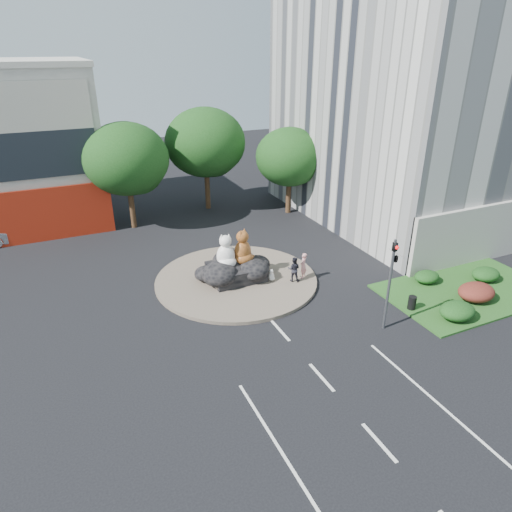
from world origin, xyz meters
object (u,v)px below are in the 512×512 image
at_px(kitten_white, 271,275).
at_px(kitten_calico, 218,281).
at_px(pedestrian_dark, 294,269).
at_px(litter_bin, 412,303).
at_px(cat_white, 226,250).
at_px(cat_tabby, 243,246).
at_px(pedestrian_pink, 303,265).

bearing_deg(kitten_white, kitten_calico, 158.40).
distance_m(pedestrian_dark, litter_bin, 7.04).
relative_size(cat_white, litter_bin, 2.84).
bearing_deg(kitten_calico, cat_tabby, 34.33).
bearing_deg(pedestrian_dark, litter_bin, 164.22).
bearing_deg(cat_tabby, kitten_calico, 170.00).
bearing_deg(cat_tabby, cat_white, 148.51).
bearing_deg(litter_bin, cat_white, 137.99).
distance_m(pedestrian_pink, pedestrian_dark, 0.77).
height_order(cat_tabby, pedestrian_dark, cat_tabby).
bearing_deg(cat_tabby, kitten_white, -77.53).
xyz_separation_m(cat_white, kitten_white, (2.50, -1.20, -1.60)).
height_order(cat_tabby, kitten_white, cat_tabby).
xyz_separation_m(cat_tabby, litter_bin, (6.98, -7.38, -1.71)).
bearing_deg(kitten_calico, pedestrian_dark, -2.80).
xyz_separation_m(cat_tabby, pedestrian_pink, (3.31, -1.76, -1.19)).
bearing_deg(cat_white, kitten_calico, -120.52).
relative_size(pedestrian_pink, litter_bin, 2.16).
bearing_deg(kitten_calico, pedestrian_pink, 0.62).
bearing_deg(kitten_calico, litter_bin, -26.08).
distance_m(cat_tabby, kitten_calico, 2.67).
xyz_separation_m(kitten_white, pedestrian_dark, (1.20, -0.65, 0.42)).
relative_size(kitten_calico, kitten_white, 1.29).
height_order(cat_white, kitten_white, cat_white).
bearing_deg(cat_white, kitten_white, -11.18).
distance_m(cat_tabby, pedestrian_dark, 3.42).
relative_size(cat_tabby, pedestrian_pink, 1.36).
relative_size(pedestrian_pink, pedestrian_dark, 1.04).
distance_m(pedestrian_pink, litter_bin, 6.74).
distance_m(kitten_calico, pedestrian_pink, 5.37).
xyz_separation_m(kitten_calico, litter_bin, (8.97, -6.47, -0.19)).
height_order(cat_white, litter_bin, cat_white).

